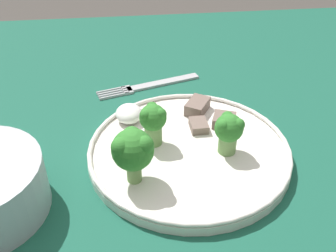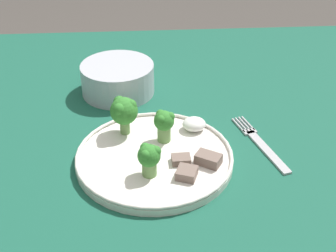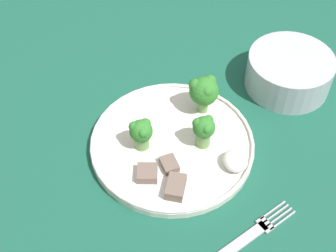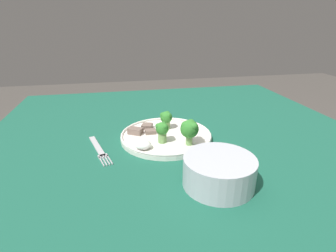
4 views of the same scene
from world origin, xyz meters
The scene contains 11 objects.
table centered at (0.00, 0.00, 0.63)m, with size 1.12×1.14×0.72m.
dinner_plate centered at (0.04, -0.01, 0.73)m, with size 0.26×0.26×0.02m.
fork centered at (0.22, 0.03, 0.72)m, with size 0.07×0.18×0.00m.
cream_bowl centered at (-0.03, 0.24, 0.75)m, with size 0.15×0.15×0.06m.
broccoli_floret_near_rim_left centered at (0.06, 0.04, 0.77)m, with size 0.04×0.03×0.06m.
broccoli_floret_center_left centered at (0.03, -0.05, 0.76)m, with size 0.04×0.04×0.05m.
broccoli_floret_back_left centered at (-0.01, 0.07, 0.78)m, with size 0.05×0.05×0.07m.
meat_slice_front_slice centered at (0.08, -0.03, 0.74)m, with size 0.03×0.02×0.01m.
meat_slice_middle_slice centered at (0.08, -0.06, 0.74)m, with size 0.04×0.04×0.01m.
meat_slice_rear_slice centered at (0.12, -0.03, 0.74)m, with size 0.05×0.04×0.02m.
sauce_dollop centered at (0.11, 0.07, 0.74)m, with size 0.04×0.04×0.02m.
Camera 2 is at (0.02, -0.62, 1.19)m, focal length 50.00 mm.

